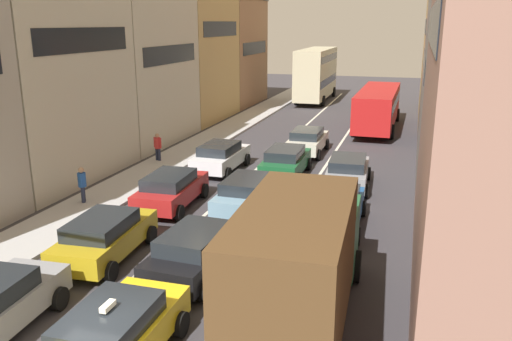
{
  "coord_description": "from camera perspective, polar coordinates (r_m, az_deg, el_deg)",
  "views": [
    {
      "loc": [
        6.11,
        -8.09,
        7.51
      ],
      "look_at": [
        0.0,
        12.0,
        1.6
      ],
      "focal_mm": 36.99,
      "sensor_mm": 36.0,
      "label": 1
    }
  ],
  "objects": [
    {
      "name": "lane_stripe_left",
      "position": [
        30.11,
        1.33,
        1.28
      ],
      "size": [
        0.16,
        60.0,
        0.01
      ],
      "primitive_type": "cube",
      "color": "silver",
      "rests_on": "ground"
    },
    {
      "name": "wagon_left_lane_second",
      "position": [
        17.99,
        -16.06,
        -6.84
      ],
      "size": [
        2.3,
        4.41,
        1.49
      ],
      "rotation": [
        0.0,
        0.0,
        1.64
      ],
      "color": "#B29319",
      "rests_on": "ground"
    },
    {
      "name": "lane_stripe_right",
      "position": [
        29.41,
        7.72,
        0.79
      ],
      "size": [
        0.16,
        60.0,
        0.01
      ],
      "primitive_type": "cube",
      "color": "silver",
      "rests_on": "ground"
    },
    {
      "name": "sedan_centre_lane_second",
      "position": [
        16.4,
        -6.41,
        -8.55
      ],
      "size": [
        2.22,
        4.38,
        1.49
      ],
      "rotation": [
        0.0,
        0.0,
        1.53
      ],
      "color": "black",
      "rests_on": "ground"
    },
    {
      "name": "sedan_left_lane_fourth",
      "position": [
        27.49,
        -3.85,
        1.55
      ],
      "size": [
        2.12,
        4.33,
        1.49
      ],
      "rotation": [
        0.0,
        0.0,
        1.55
      ],
      "color": "silver",
      "rests_on": "ground"
    },
    {
      "name": "pedestrian_near_kerb",
      "position": [
        23.44,
        -18.28,
        -1.36
      ],
      "size": [
        0.34,
        0.48,
        1.66
      ],
      "rotation": [
        0.0,
        0.0,
        3.66
      ],
      "color": "#262D47",
      "rests_on": "ground"
    },
    {
      "name": "sedan_left_lane_third",
      "position": [
        22.34,
        -9.18,
        -1.98
      ],
      "size": [
        2.24,
        4.39,
        1.49
      ],
      "rotation": [
        0.0,
        0.0,
        1.62
      ],
      "color": "#A51E1E",
      "rests_on": "ground"
    },
    {
      "name": "wagon_right_lane_far",
      "position": [
        25.05,
        9.88,
        -0.06
      ],
      "size": [
        2.25,
        4.39,
        1.49
      ],
      "rotation": [
        0.0,
        0.0,
        1.62
      ],
      "color": "gray",
      "rests_on": "ground"
    },
    {
      "name": "building_row_right",
      "position": [
        30.2,
        24.69,
        12.11
      ],
      "size": [
        7.2,
        43.9,
        13.82
      ],
      "rotation": [
        0.0,
        0.0,
        -1.57
      ],
      "color": "tan",
      "rests_on": "ground"
    },
    {
      "name": "sedan_right_lane_behind_truck",
      "position": [
        20.07,
        8.65,
        -4.01
      ],
      "size": [
        2.16,
        4.35,
        1.49
      ],
      "rotation": [
        0.0,
        0.0,
        1.6
      ],
      "color": "#194C8C",
      "rests_on": "ground"
    },
    {
      "name": "bus_mid_queue_primary",
      "position": [
        39.23,
        13.04,
        6.88
      ],
      "size": [
        2.88,
        10.52,
        2.9
      ],
      "rotation": [
        0.0,
        0.0,
        1.56
      ],
      "color": "#B21919",
      "rests_on": "ground"
    },
    {
      "name": "hatchback_centre_lane_third",
      "position": [
        21.52,
        -0.89,
        -2.46
      ],
      "size": [
        2.08,
        4.31,
        1.49
      ],
      "rotation": [
        0.0,
        0.0,
        1.57
      ],
      "color": "#759EB7",
      "rests_on": "ground"
    },
    {
      "name": "bus_far_queue_secondary",
      "position": [
        52.66,
        6.54,
        10.52
      ],
      "size": [
        2.9,
        10.53,
        5.06
      ],
      "rotation": [
        0.0,
        0.0,
        1.58
      ],
      "color": "#BFB793",
      "rests_on": "ground"
    },
    {
      "name": "sedan_centre_lane_fifth",
      "position": [
        31.26,
        5.57,
        3.24
      ],
      "size": [
        2.08,
        4.31,
        1.49
      ],
      "rotation": [
        0.0,
        0.0,
        1.58
      ],
      "color": "beige",
      "rests_on": "ground"
    },
    {
      "name": "taxi_centre_lane_front",
      "position": [
        12.7,
        -15.1,
        -16.79
      ],
      "size": [
        2.11,
        4.32,
        1.66
      ],
      "rotation": [
        0.0,
        0.0,
        1.58
      ],
      "color": "yellow",
      "rests_on": "ground"
    },
    {
      "name": "sidewalk_left",
      "position": [
        31.76,
        -7.39,
        2.03
      ],
      "size": [
        2.6,
        64.0,
        0.14
      ],
      "primitive_type": "cube",
      "color": "#AEAEAE",
      "rests_on": "ground"
    },
    {
      "name": "coupe_centre_lane_fourth",
      "position": [
        26.52,
        3.22,
        1.03
      ],
      "size": [
        2.13,
        4.33,
        1.49
      ],
      "rotation": [
        0.0,
        0.0,
        1.59
      ],
      "color": "#19592D",
      "rests_on": "ground"
    },
    {
      "name": "pedestrian_mid_sidewalk",
      "position": [
        29.55,
        -10.58,
        2.61
      ],
      "size": [
        0.52,
        0.34,
        1.66
      ],
      "rotation": [
        0.0,
        0.0,
        4.41
      ],
      "color": "#262D47",
      "rests_on": "ground"
    },
    {
      "name": "building_row_left",
      "position": [
        34.76,
        -14.87,
        12.45
      ],
      "size": [
        7.2,
        43.9,
        13.1
      ],
      "rotation": [
        0.0,
        0.0,
        1.57
      ],
      "color": "#B2ADA3",
      "rests_on": "ground"
    },
    {
      "name": "removalist_box_truck",
      "position": [
        13.1,
        4.79,
        -9.34
      ],
      "size": [
        2.98,
        7.8,
        3.58
      ],
      "rotation": [
        0.0,
        0.0,
        1.62
      ],
      "color": "#1E5933",
      "rests_on": "ground"
    }
  ]
}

